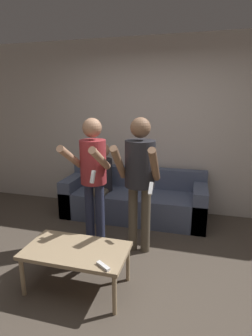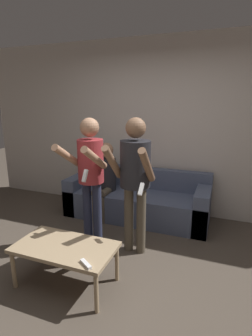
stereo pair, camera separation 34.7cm
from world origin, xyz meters
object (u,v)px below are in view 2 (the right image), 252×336
(person_standing_left, at_px, (90,169))
(coffee_table, at_px, (65,250))
(couch, at_px, (137,201))
(person_standing_right, at_px, (135,172))
(remote_on_table, at_px, (86,264))
(person_seated, at_px, (105,177))

(person_standing_left, xyz_separation_m, coffee_table, (0.13, -0.79, -0.60))
(couch, height_order, coffee_table, couch)
(person_standing_right, distance_m, coffee_table, 1.10)
(person_standing_right, bearing_deg, person_standing_left, -179.57)
(couch, height_order, remote_on_table, couch)
(couch, relative_size, person_standing_right, 1.36)
(person_seated, bearing_deg, coffee_table, -78.43)
(person_seated, height_order, remote_on_table, person_seated)
(person_standing_left, xyz_separation_m, remote_on_table, (0.47, -0.99, -0.55))
(person_standing_right, relative_size, person_seated, 1.38)
(person_standing_right, bearing_deg, couch, 106.66)
(coffee_table, bearing_deg, remote_on_table, -30.39)
(person_standing_right, bearing_deg, coffee_table, -118.66)
(coffee_table, xyz_separation_m, remote_on_table, (0.34, -0.20, 0.05))
(couch, bearing_deg, remote_on_table, -84.38)
(couch, bearing_deg, person_seated, -164.06)
(coffee_table, bearing_deg, couch, 85.01)
(person_seated, relative_size, remote_on_table, 7.97)
(couch, xyz_separation_m, person_standing_right, (0.28, -0.94, 0.73))
(couch, relative_size, person_seated, 1.88)
(coffee_table, relative_size, remote_on_table, 6.69)
(person_standing_left, relative_size, coffee_table, 1.63)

